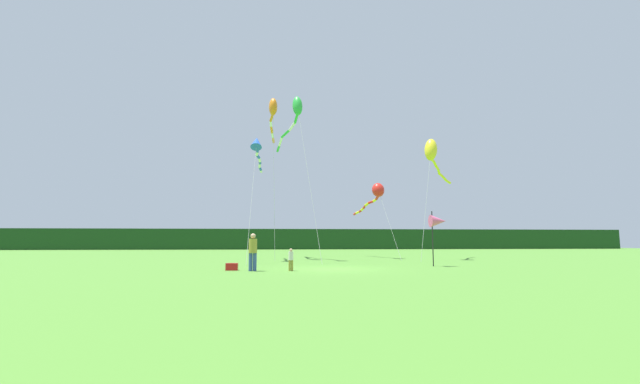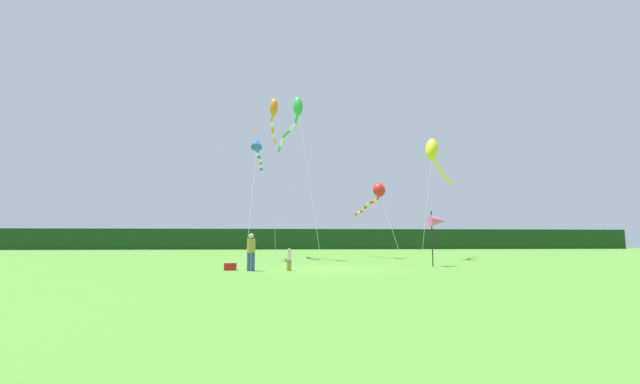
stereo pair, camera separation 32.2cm
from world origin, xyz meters
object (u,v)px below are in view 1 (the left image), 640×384
at_px(person_adult, 253,250).
at_px(kite_yellow, 432,153).
at_px(kite_green, 295,113).
at_px(kite_red, 376,193).
at_px(person_child, 291,258).
at_px(kite_orange, 273,112).
at_px(cooler_box, 232,267).
at_px(kite_blue, 257,147).
at_px(banner_flag_pole, 438,221).

height_order(person_adult, kite_yellow, kite_yellow).
xyz_separation_m(kite_green, kite_red, (6.72, 2.45, -5.73)).
relative_size(person_child, kite_red, 0.12).
bearing_deg(kite_orange, kite_red, 5.45).
xyz_separation_m(person_child, kite_yellow, (11.05, 10.39, 7.55)).
relative_size(person_adult, person_child, 1.67).
height_order(person_child, kite_red, kite_red).
bearing_deg(kite_orange, person_adult, -92.84).
height_order(cooler_box, kite_red, kite_red).
bearing_deg(kite_blue, kite_red, 18.34).
bearing_deg(person_child, person_adult, 177.97).
bearing_deg(kite_blue, kite_yellow, 2.54).
relative_size(kite_blue, kite_red, 1.03).
bearing_deg(kite_red, kite_blue, -161.66).
bearing_deg(cooler_box, kite_yellow, 35.12).
relative_size(banner_flag_pole, kite_green, 0.25).
distance_m(person_adult, kite_green, 14.60).
xyz_separation_m(person_child, cooler_box, (-2.82, 0.63, -0.42)).
distance_m(kite_orange, kite_yellow, 12.83).
relative_size(banner_flag_pole, kite_blue, 0.33).
bearing_deg(kite_red, banner_flag_pole, -83.77).
bearing_deg(kite_green, person_child, -92.60).
bearing_deg(kite_yellow, banner_flag_pole, -109.52).
distance_m(kite_blue, kite_yellow, 13.32).
distance_m(cooler_box, banner_flag_pole, 11.55).
relative_size(kite_orange, kite_blue, 1.36).
xyz_separation_m(kite_orange, kite_yellow, (12.25, -1.74, -3.40)).
distance_m(person_adult, kite_red, 16.26).
distance_m(kite_blue, kite_green, 3.98).
height_order(kite_red, kite_yellow, kite_yellow).
bearing_deg(kite_yellow, kite_red, 146.64).
height_order(kite_orange, kite_blue, kite_orange).
xyz_separation_m(banner_flag_pole, kite_green, (-7.84, 7.81, 8.48)).
height_order(kite_blue, kite_yellow, kite_yellow).
height_order(person_adult, kite_green, kite_green).
xyz_separation_m(person_adult, kite_green, (2.27, 10.41, 9.98)).
xyz_separation_m(cooler_box, kite_red, (10.01, 12.30, 5.07)).
height_order(person_adult, kite_red, kite_red).
distance_m(cooler_box, kite_blue, 12.16).
bearing_deg(kite_green, person_adult, -102.32).
bearing_deg(banner_flag_pole, person_adult, -165.57).
distance_m(kite_green, kite_red, 9.16).
bearing_deg(person_child, kite_blue, 102.95).
bearing_deg(kite_green, kite_orange, 135.39).
distance_m(kite_blue, kite_red, 10.37).
distance_m(person_adult, banner_flag_pole, 10.55).
height_order(kite_blue, kite_green, kite_green).
bearing_deg(banner_flag_pole, kite_yellow, 70.48).
bearing_deg(kite_green, kite_blue, -166.06).
xyz_separation_m(cooler_box, kite_orange, (1.62, 11.50, 11.37)).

